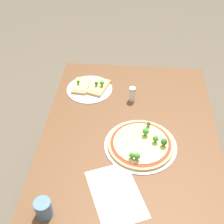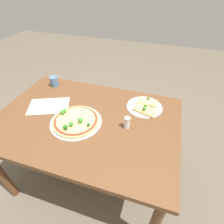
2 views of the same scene
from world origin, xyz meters
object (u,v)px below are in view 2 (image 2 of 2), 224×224
at_px(drinking_cup, 54,81).
at_px(condiment_shaker, 127,123).
at_px(pizza_tray_slice, 146,106).
at_px(dining_table, 87,127).
at_px(pizza_tray_whole, 76,121).

height_order(drinking_cup, condiment_shaker, condiment_shaker).
bearing_deg(drinking_cup, pizza_tray_slice, 175.07).
xyz_separation_m(dining_table, drinking_cup, (0.45, -0.33, 0.13)).
xyz_separation_m(pizza_tray_whole, pizza_tray_slice, (-0.44, -0.31, -0.00)).
height_order(pizza_tray_slice, condiment_shaker, condiment_shaker).
bearing_deg(dining_table, drinking_cup, -35.73).
distance_m(dining_table, drinking_cup, 0.58).
bearing_deg(condiment_shaker, drinking_cup, -23.70).
height_order(pizza_tray_whole, condiment_shaker, condiment_shaker).
relative_size(pizza_tray_whole, pizza_tray_slice, 1.31).
bearing_deg(pizza_tray_whole, condiment_shaker, -171.51).
relative_size(dining_table, drinking_cup, 15.30).
bearing_deg(drinking_cup, dining_table, 144.27).
distance_m(dining_table, condiment_shaker, 0.33).
xyz_separation_m(pizza_tray_slice, condiment_shaker, (0.09, 0.26, 0.03)).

